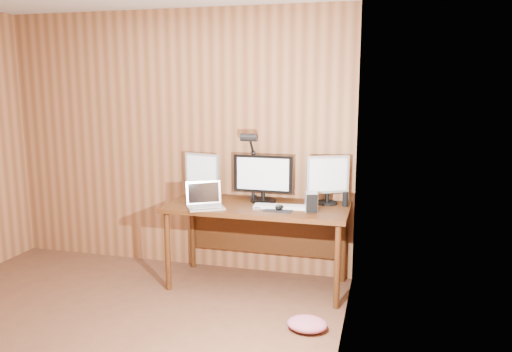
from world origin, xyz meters
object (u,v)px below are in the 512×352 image
at_px(desk_lamp, 251,156).
at_px(phone, 258,208).
at_px(monitor_right, 328,178).
at_px(hard_drive, 311,202).
at_px(monitor_left, 202,174).
at_px(speaker, 345,199).
at_px(keyboard, 281,207).
at_px(laptop, 205,201).
at_px(monitor_center, 263,178).
at_px(desk, 259,216).
at_px(mouse, 279,207).

bearing_deg(desk_lamp, phone, -75.57).
height_order(monitor_right, hard_drive, monitor_right).
relative_size(monitor_left, monitor_right, 0.95).
height_order(monitor_right, speaker, monitor_right).
height_order(monitor_right, keyboard, monitor_right).
xyz_separation_m(phone, desk_lamp, (-0.14, 0.31, 0.40)).
bearing_deg(phone, keyboard, 24.54).
distance_m(keyboard, speaker, 0.57).
relative_size(monitor_right, phone, 3.91).
distance_m(monitor_right, speaker, 0.24).
distance_m(monitor_left, laptop, 0.45).
relative_size(laptop, speaker, 3.03).
xyz_separation_m(phone, speaker, (0.72, 0.27, 0.06)).
bearing_deg(desk_lamp, keyboard, -45.39).
height_order(monitor_center, phone, monitor_center).
bearing_deg(desk_lamp, monitor_left, 168.56).
xyz_separation_m(monitor_left, laptop, (0.17, -0.38, -0.17)).
bearing_deg(desk, keyboard, -27.90).
xyz_separation_m(monitor_right, mouse, (-0.37, -0.32, -0.21)).
relative_size(desk, speaker, 12.72).
bearing_deg(desk, speaker, 6.00).
distance_m(mouse, phone, 0.19).
xyz_separation_m(laptop, desk_lamp, (0.31, 0.38, 0.35)).
xyz_separation_m(speaker, desk_lamp, (-0.86, 0.03, 0.34)).
height_order(keyboard, speaker, speaker).
relative_size(monitor_left, mouse, 3.62).
distance_m(desk, monitor_right, 0.70).
xyz_separation_m(monitor_left, mouse, (0.81, -0.31, -0.20)).
relative_size(desk, monitor_right, 3.69).
distance_m(hard_drive, desk_lamp, 0.73).
relative_size(desk, desk_lamp, 2.43).
bearing_deg(monitor_left, monitor_center, 8.58).
height_order(speaker, desk_lamp, desk_lamp).
distance_m(desk, monitor_center, 0.35).
distance_m(monitor_left, keyboard, 0.87).
height_order(desk, hard_drive, hard_drive).
distance_m(keyboard, mouse, 0.07).
bearing_deg(speaker, laptop, -163.82).
bearing_deg(keyboard, hard_drive, -14.80).
height_order(desk, laptop, laptop).
xyz_separation_m(monitor_right, desk_lamp, (-0.70, -0.02, 0.17)).
distance_m(hard_drive, speaker, 0.36).
bearing_deg(desk, desk_lamp, 133.83).
bearing_deg(phone, desk, 101.66).
height_order(monitor_right, mouse, monitor_right).
distance_m(monitor_right, keyboard, 0.50).
xyz_separation_m(mouse, speaker, (0.53, 0.27, 0.04)).
height_order(monitor_center, hard_drive, monitor_center).
bearing_deg(desk, laptop, -148.13).
relative_size(hard_drive, phone, 1.48).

